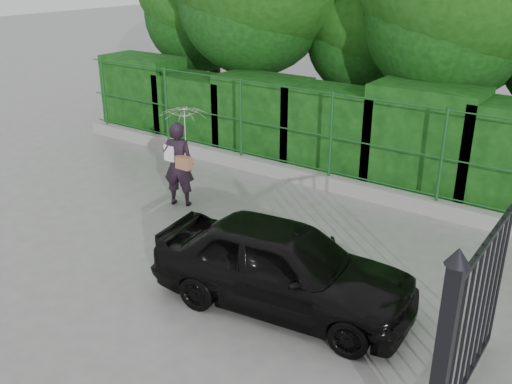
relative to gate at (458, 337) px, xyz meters
The scene contains 7 objects.
ground 4.81m from the gate, behind, with size 80.00×80.00×0.00m, color gray.
kerb 7.04m from the gate, 131.36° to the left, with size 14.00×0.25×0.30m, color #9E9E99.
fence 6.82m from the gate, 129.97° to the left, with size 14.13×0.06×1.80m.
hedge 7.65m from the gate, 125.56° to the left, with size 14.20×1.20×2.23m.
gate is the anchor object (origin of this frame).
woman 6.76m from the gate, 155.09° to the left, with size 0.97×0.93×2.00m.
car 2.87m from the gate, 159.25° to the left, with size 1.49×3.70×1.26m, color black.
Camera 1 is at (5.63, -5.55, 4.57)m, focal length 40.00 mm.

